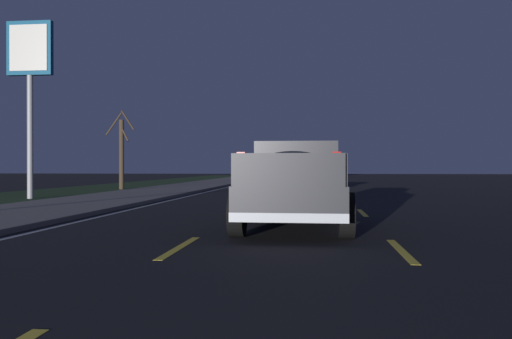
# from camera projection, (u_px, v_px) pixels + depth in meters

# --- Properties ---
(ground) EXTENTS (144.00, 144.00, 0.00)m
(ground) POSITION_uv_depth(u_px,v_px,m) (307.00, 192.00, 27.21)
(ground) COLOR black
(sidewalk_shoulder) EXTENTS (108.00, 4.00, 0.12)m
(sidewalk_shoulder) POSITION_uv_depth(u_px,v_px,m) (166.00, 190.00, 28.04)
(sidewalk_shoulder) COLOR slate
(sidewalk_shoulder) RESTS_ON ground
(grass_verge) EXTENTS (108.00, 6.00, 0.01)m
(grass_verge) POSITION_uv_depth(u_px,v_px,m) (76.00, 191.00, 28.59)
(grass_verge) COLOR #1E3819
(grass_verge) RESTS_ON ground
(lane_markings) EXTENTS (108.00, 7.04, 0.01)m
(lane_markings) POSITION_uv_depth(u_px,v_px,m) (255.00, 189.00, 30.58)
(lane_markings) COLOR yellow
(lane_markings) RESTS_ON ground
(pickup_truck) EXTENTS (5.44, 2.31, 1.87)m
(pickup_truck) POSITION_uv_depth(u_px,v_px,m) (296.00, 181.00, 11.52)
(pickup_truck) COLOR #232328
(pickup_truck) RESTS_ON ground
(sedan_tan) EXTENTS (4.43, 2.06, 1.54)m
(sedan_tan) POSITION_uv_depth(u_px,v_px,m) (262.00, 174.00, 41.16)
(sedan_tan) COLOR #9E845B
(sedan_tan) RESTS_ON ground
(sedan_black) EXTENTS (4.43, 2.07, 1.54)m
(sedan_black) POSITION_uv_depth(u_px,v_px,m) (305.00, 176.00, 28.62)
(sedan_black) COLOR black
(sedan_black) RESTS_ON ground
(gas_price_sign) EXTENTS (0.27, 1.90, 7.23)m
(gas_price_sign) POSITION_uv_depth(u_px,v_px,m) (30.00, 65.00, 21.53)
(gas_price_sign) COLOR #99999E
(gas_price_sign) RESTS_ON ground
(bare_tree_far) EXTENTS (0.61, 1.55, 4.60)m
(bare_tree_far) POSITION_uv_depth(u_px,v_px,m) (122.00, 151.00, 30.62)
(bare_tree_far) COLOR #423323
(bare_tree_far) RESTS_ON ground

